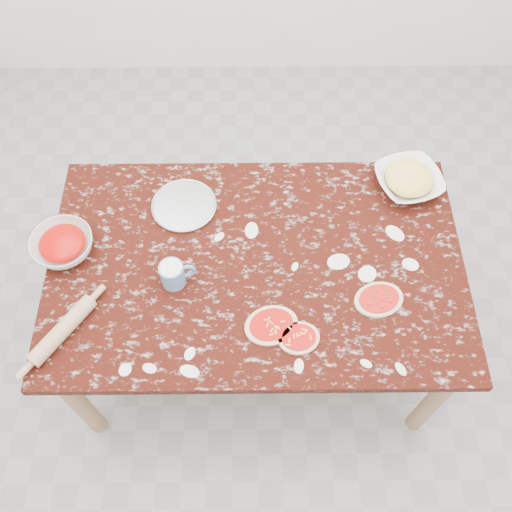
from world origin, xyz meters
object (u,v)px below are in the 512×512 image
object	(u,v)px
worktable	(256,273)
cheese_bowl	(408,181)
flour_mug	(174,274)
rolling_pin	(62,330)
pizza_tray	(184,206)
sauce_bowl	(63,245)

from	to	relation	value
worktable	cheese_bowl	bearing A→B (deg)	30.21
flour_mug	rolling_pin	world-z (taller)	flour_mug
cheese_bowl	rolling_pin	distance (m)	1.47
cheese_bowl	rolling_pin	size ratio (longest dim) A/B	0.90
worktable	pizza_tray	world-z (taller)	pizza_tray
cheese_bowl	pizza_tray	bearing A→B (deg)	-173.79
flour_mug	rolling_pin	distance (m)	0.44
cheese_bowl	flour_mug	distance (m)	1.04
sauce_bowl	flour_mug	size ratio (longest dim) A/B	1.78
sauce_bowl	cheese_bowl	xyz separation A→B (m)	(1.37, 0.31, -0.00)
worktable	sauce_bowl	world-z (taller)	sauce_bowl
flour_mug	sauce_bowl	bearing A→B (deg)	162.13
pizza_tray	worktable	bearing A→B (deg)	-42.63
pizza_tray	rolling_pin	world-z (taller)	rolling_pin
worktable	pizza_tray	size ratio (longest dim) A/B	6.12
worktable	sauce_bowl	bearing A→B (deg)	175.18
pizza_tray	flour_mug	xyz separation A→B (m)	(-0.01, -0.35, 0.05)
pizza_tray	sauce_bowl	world-z (taller)	sauce_bowl
worktable	sauce_bowl	xyz separation A→B (m)	(-0.74, 0.06, 0.12)
cheese_bowl	flour_mug	size ratio (longest dim) A/B	1.97
flour_mug	worktable	bearing A→B (deg)	14.35
pizza_tray	cheese_bowl	size ratio (longest dim) A/B	0.99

